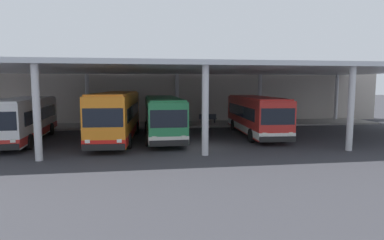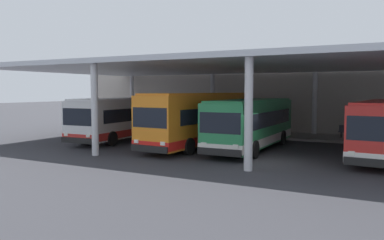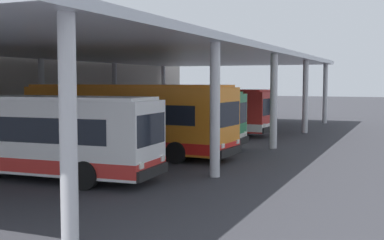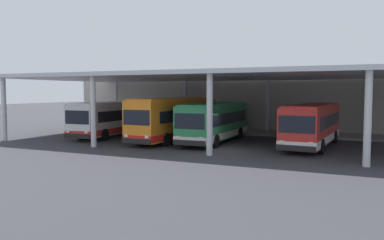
{
  "view_description": "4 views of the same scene",
  "coord_description": "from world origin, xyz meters",
  "px_view_note": "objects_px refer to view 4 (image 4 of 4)",
  "views": [
    {
      "loc": [
        -3.53,
        -20.84,
        4.13
      ],
      "look_at": [
        0.28,
        4.54,
        1.32
      ],
      "focal_mm": 30.14,
      "sensor_mm": 36.0,
      "label": 1
    },
    {
      "loc": [
        6.09,
        -19.62,
        3.72
      ],
      "look_at": [
        -6.18,
        3.6,
        1.75
      ],
      "focal_mm": 36.59,
      "sensor_mm": 36.0,
      "label": 2
    },
    {
      "loc": [
        -27.79,
        -9.47,
        3.74
      ],
      "look_at": [
        0.27,
        2.55,
        1.41
      ],
      "focal_mm": 47.81,
      "sensor_mm": 36.0,
      "label": 3
    },
    {
      "loc": [
        9.16,
        -25.62,
        4.1
      ],
      "look_at": [
        -4.73,
        5.26,
        1.63
      ],
      "focal_mm": 36.35,
      "sensor_mm": 36.0,
      "label": 4
    }
  ],
  "objects_px": {
    "bus_second_bay": "(175,119)",
    "bus_far_bay": "(312,125)",
    "bench_waiting": "(295,128)",
    "trash_bin": "(322,129)",
    "bus_middle_bay": "(215,122)",
    "bus_nearest_bay": "(113,118)"
  },
  "relations": [
    {
      "from": "bus_middle_bay",
      "to": "bench_waiting",
      "type": "relative_size",
      "value": 5.86
    },
    {
      "from": "bus_nearest_bay",
      "to": "bus_second_bay",
      "type": "height_order",
      "value": "bus_second_bay"
    },
    {
      "from": "bus_middle_bay",
      "to": "bench_waiting",
      "type": "height_order",
      "value": "bus_middle_bay"
    },
    {
      "from": "bench_waiting",
      "to": "trash_bin",
      "type": "height_order",
      "value": "trash_bin"
    },
    {
      "from": "bench_waiting",
      "to": "trash_bin",
      "type": "distance_m",
      "value": 2.44
    },
    {
      "from": "bus_middle_bay",
      "to": "bus_far_bay",
      "type": "relative_size",
      "value": 0.99
    },
    {
      "from": "bus_second_bay",
      "to": "bus_middle_bay",
      "type": "distance_m",
      "value": 3.51
    },
    {
      "from": "bench_waiting",
      "to": "trash_bin",
      "type": "bearing_deg",
      "value": 0.38
    },
    {
      "from": "bus_far_bay",
      "to": "trash_bin",
      "type": "distance_m",
      "value": 7.55
    },
    {
      "from": "bus_middle_bay",
      "to": "bench_waiting",
      "type": "bearing_deg",
      "value": 56.85
    },
    {
      "from": "bus_second_bay",
      "to": "bus_far_bay",
      "type": "relative_size",
      "value": 1.07
    },
    {
      "from": "bus_second_bay",
      "to": "trash_bin",
      "type": "bearing_deg",
      "value": 36.61
    },
    {
      "from": "bus_second_bay",
      "to": "bus_far_bay",
      "type": "height_order",
      "value": "bus_second_bay"
    },
    {
      "from": "bus_second_bay",
      "to": "trash_bin",
      "type": "height_order",
      "value": "bus_second_bay"
    },
    {
      "from": "trash_bin",
      "to": "bus_nearest_bay",
      "type": "bearing_deg",
      "value": -156.29
    },
    {
      "from": "bench_waiting",
      "to": "bus_nearest_bay",
      "type": "bearing_deg",
      "value": -153.06
    },
    {
      "from": "trash_bin",
      "to": "bus_second_bay",
      "type": "bearing_deg",
      "value": -143.39
    },
    {
      "from": "bus_second_bay",
      "to": "trash_bin",
      "type": "relative_size",
      "value": 11.68
    },
    {
      "from": "bus_nearest_bay",
      "to": "trash_bin",
      "type": "relative_size",
      "value": 10.86
    },
    {
      "from": "trash_bin",
      "to": "bus_middle_bay",
      "type": "bearing_deg",
      "value": -133.89
    },
    {
      "from": "bus_second_bay",
      "to": "bench_waiting",
      "type": "height_order",
      "value": "bus_second_bay"
    },
    {
      "from": "bus_second_bay",
      "to": "bus_far_bay",
      "type": "xyz_separation_m",
      "value": [
        11.08,
        0.71,
        -0.19
      ]
    }
  ]
}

